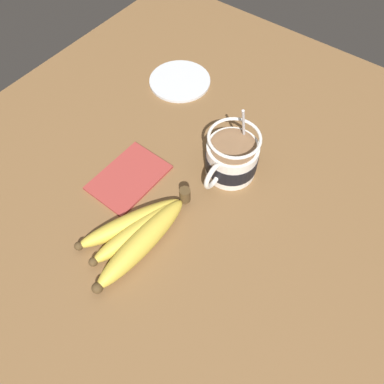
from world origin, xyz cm
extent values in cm
cube|color=brown|center=(0.00, 0.00, 1.99)|extent=(106.82, 106.82, 3.99)
cylinder|color=white|center=(-5.86, 0.67, 7.53)|extent=(9.63, 9.63, 7.08)
cylinder|color=black|center=(-5.86, 0.67, 7.30)|extent=(9.83, 9.83, 3.32)
torus|color=white|center=(-0.13, 0.67, 8.72)|extent=(5.45, 0.90, 5.45)
cylinder|color=#846042|center=(-5.86, 0.67, 11.17)|extent=(8.43, 8.43, 0.40)
torus|color=white|center=(-5.86, 0.67, 13.46)|extent=(9.63, 9.63, 0.60)
cylinder|color=silver|center=(-9.17, 0.67, 12.02)|extent=(3.73, 0.50, 13.19)
ellipsoid|color=silver|center=(-7.54, 0.67, 5.49)|extent=(3.00, 2.00, 0.80)
cylinder|color=#4C381E|center=(5.33, -1.75, 6.75)|extent=(2.00, 2.00, 3.00)
ellipsoid|color=gold|center=(14.79, -6.18, 5.67)|extent=(18.53, 11.06, 3.37)
sphere|color=#4C381E|center=(23.34, -10.19, 5.67)|extent=(1.51, 1.51, 1.51)
ellipsoid|color=gold|center=(15.11, -4.11, 5.70)|extent=(18.41, 7.60, 3.43)
sphere|color=#4C381E|center=(23.91, -6.24, 5.70)|extent=(1.54, 1.54, 1.54)
ellipsoid|color=gold|center=(16.48, -2.16, 6.01)|extent=(20.45, 4.78, 4.04)
sphere|color=#4C381E|center=(26.63, -2.53, 6.01)|extent=(1.82, 1.82, 1.82)
cube|color=#A33833|center=(7.33, -13.74, 4.29)|extent=(14.60, 10.40, 0.60)
cylinder|color=silver|center=(-20.19, -22.76, 4.29)|extent=(14.10, 14.10, 0.60)
camera|label=1|loc=(33.27, 20.71, 62.48)|focal=35.00mm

